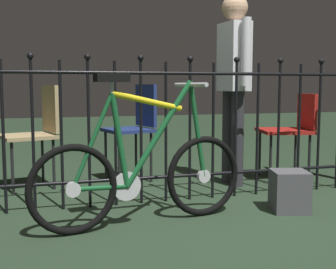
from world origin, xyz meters
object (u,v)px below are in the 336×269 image
bicycle (142,172)px  display_crate (289,191)px  chair_red (293,126)px  chair_tan (37,127)px  person_visitor (234,73)px  chair_navy (136,122)px

bicycle → display_crate: size_ratio=4.96×
display_crate → chair_red: bearing=57.0°
chair_tan → chair_red: size_ratio=1.10×
bicycle → display_crate: bicycle is taller
chair_red → display_crate: chair_red is taller
bicycle → chair_red: bicycle is taller
person_visitor → display_crate: bearing=-88.7°
bicycle → chair_red: bearing=29.8°
chair_red → person_visitor: size_ratio=0.49×
chair_navy → display_crate: size_ratio=3.11×
chair_red → display_crate: (-0.61, -0.95, -0.35)m
chair_navy → chair_red: bearing=-14.1°
bicycle → chair_navy: bicycle is taller
bicycle → person_visitor: 1.49m
chair_navy → chair_red: chair_navy is taller
chair_red → person_visitor: 0.80m
chair_navy → display_crate: chair_navy is taller
chair_tan → display_crate: (1.65, -1.27, -0.38)m
chair_navy → chair_red: (1.40, -0.35, -0.04)m
chair_tan → display_crate: size_ratio=3.09×
chair_tan → chair_navy: bearing=2.2°
chair_red → chair_tan: bearing=171.9°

